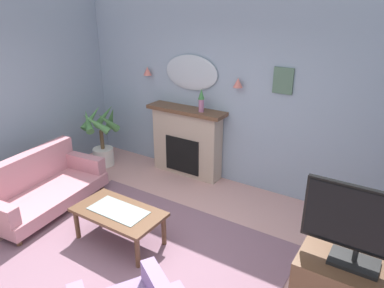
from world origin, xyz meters
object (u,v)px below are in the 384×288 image
object	(u,v)px
mantel_vase_left	(201,100)
potted_plant_tall_palm	(101,136)
coffee_table	(119,215)
tv_flatscreen	(361,226)
wall_mirror	(191,73)
floral_couch	(39,187)
wall_sconce_left	(147,71)
fireplace	(186,142)
framed_picture	(283,81)
wall_sconce_right	(238,83)

from	to	relation	value
mantel_vase_left	potted_plant_tall_palm	distance (m)	1.99
coffee_table	tv_flatscreen	size ratio (longest dim) A/B	1.31
potted_plant_tall_palm	wall_mirror	bearing A→B (deg)	24.78
coffee_table	floral_couch	bearing A→B (deg)	-179.41
wall_mirror	wall_sconce_left	xyz separation A→B (m)	(-0.85, -0.05, -0.05)
tv_flatscreen	fireplace	bearing A→B (deg)	144.38
floral_couch	coffee_table	bearing A→B (deg)	0.59
coffee_table	tv_flatscreen	world-z (taller)	tv_flatscreen
framed_picture	tv_flatscreen	xyz separation A→B (m)	(1.43, -2.25, -0.50)
floral_couch	potted_plant_tall_palm	size ratio (longest dim) A/B	1.62
wall_sconce_right	wall_sconce_left	bearing A→B (deg)	180.00
coffee_table	tv_flatscreen	distance (m)	2.71
wall_sconce_left	wall_sconce_right	world-z (taller)	same
mantel_vase_left	fireplace	bearing A→B (deg)	174.61
fireplace	wall_sconce_left	size ratio (longest dim) A/B	9.71
mantel_vase_left	wall_sconce_right	bearing A→B (deg)	12.31
framed_picture	potted_plant_tall_palm	size ratio (longest dim) A/B	0.33
mantel_vase_left	coffee_table	size ratio (longest dim) A/B	0.33
coffee_table	framed_picture	bearing A→B (deg)	62.20
wall_mirror	wall_sconce_left	bearing A→B (deg)	-176.63
wall_sconce_left	framed_picture	size ratio (longest dim) A/B	0.39
fireplace	mantel_vase_left	xyz separation A→B (m)	(0.30, -0.03, 0.78)
wall_sconce_left	coffee_table	distance (m)	2.74
coffee_table	fireplace	bearing A→B (deg)	100.08
wall_sconce_left	coffee_table	size ratio (longest dim) A/B	0.13
wall_sconce_right	coffee_table	bearing A→B (deg)	-103.15
wall_sconce_right	coffee_table	world-z (taller)	wall_sconce_right
floral_couch	potted_plant_tall_palm	distance (m)	1.55
wall_mirror	wall_sconce_right	bearing A→B (deg)	-3.37
mantel_vase_left	coffee_table	distance (m)	2.21
tv_flatscreen	floral_couch	bearing A→B (deg)	179.04
wall_sconce_right	coffee_table	xyz separation A→B (m)	(-0.49, -2.11, -1.28)
mantel_vase_left	floral_couch	distance (m)	2.68
coffee_table	floral_couch	xyz separation A→B (m)	(-1.52, -0.02, -0.06)
mantel_vase_left	tv_flatscreen	world-z (taller)	tv_flatscreen
fireplace	wall_mirror	world-z (taller)	wall_mirror
fireplace	potted_plant_tall_palm	world-z (taller)	fireplace
coffee_table	tv_flatscreen	xyz separation A→B (m)	(2.57, -0.08, 0.86)
mantel_vase_left	wall_sconce_right	distance (m)	0.64
wall_sconce_left	wall_mirror	bearing A→B (deg)	3.37
framed_picture	floral_couch	xyz separation A→B (m)	(-2.66, -2.18, -1.43)
fireplace	floral_couch	bearing A→B (deg)	-119.72
coffee_table	potted_plant_tall_palm	world-z (taller)	potted_plant_tall_palm
wall_mirror	framed_picture	xyz separation A→B (m)	(1.50, 0.01, 0.04)
wall_sconce_left	floral_couch	xyz separation A→B (m)	(-0.31, -2.12, -1.34)
wall_mirror	coffee_table	world-z (taller)	wall_mirror
framed_picture	coffee_table	world-z (taller)	framed_picture
floral_couch	potted_plant_tall_palm	world-z (taller)	potted_plant_tall_palm
tv_flatscreen	wall_mirror	bearing A→B (deg)	142.59
wall_sconce_left	wall_sconce_right	size ratio (longest dim) A/B	1.00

